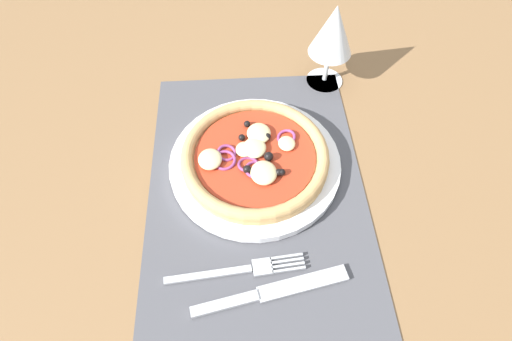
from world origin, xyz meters
TOP-DOWN VIEW (x-y plane):
  - ground_plane at (0.00, 0.00)cm, footprint 190.00×140.00cm
  - placemat at (0.00, 0.00)cm, footprint 46.29×31.35cm
  - plate at (-3.60, -0.42)cm, footprint 25.52×25.52cm
  - pizza at (-3.59, -0.43)cm, footprint 21.74×21.74cm
  - fork at (12.76, -2.47)cm, footprint 3.11×18.06cm
  - knife at (15.80, 1.02)cm, footprint 5.54×19.94cm
  - wine_glass at (-21.85, 13.49)cm, footprint 7.20×7.20cm

SIDE VIEW (x-z plane):
  - ground_plane at x=0.00cm, z-range -2.40..0.00cm
  - placemat at x=0.00cm, z-range 0.00..0.40cm
  - fork at x=12.76cm, z-range 0.40..0.84cm
  - knife at x=15.80cm, z-range 0.35..0.96cm
  - plate at x=-3.60cm, z-range 0.40..1.73cm
  - pizza at x=-3.59cm, z-range 1.50..4.18cm
  - wine_glass at x=-21.85cm, z-range 2.61..17.51cm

